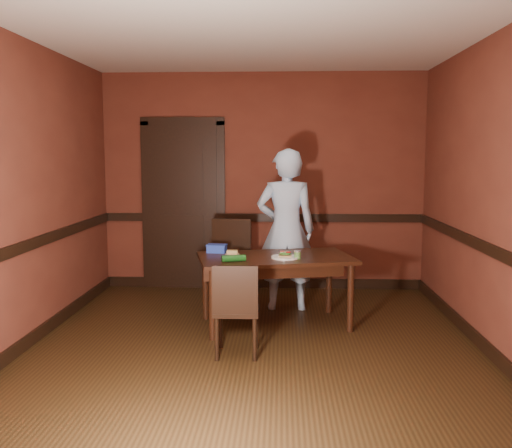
# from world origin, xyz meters

# --- Properties ---
(floor) EXTENTS (4.00, 4.50, 0.01)m
(floor) POSITION_xyz_m (0.00, 0.00, 0.00)
(floor) COLOR black
(floor) RESTS_ON ground
(ceiling) EXTENTS (4.00, 4.50, 0.01)m
(ceiling) POSITION_xyz_m (0.00, 0.00, 2.70)
(ceiling) COLOR beige
(ceiling) RESTS_ON ground
(wall_back) EXTENTS (4.00, 0.02, 2.70)m
(wall_back) POSITION_xyz_m (0.00, 2.25, 1.35)
(wall_back) COLOR #5E291C
(wall_back) RESTS_ON ground
(wall_front) EXTENTS (4.00, 0.02, 2.70)m
(wall_front) POSITION_xyz_m (0.00, -2.25, 1.35)
(wall_front) COLOR #5E291C
(wall_front) RESTS_ON ground
(wall_left) EXTENTS (0.02, 4.50, 2.70)m
(wall_left) POSITION_xyz_m (-2.00, 0.00, 1.35)
(wall_left) COLOR #5E291C
(wall_left) RESTS_ON ground
(wall_right) EXTENTS (0.02, 4.50, 2.70)m
(wall_right) POSITION_xyz_m (2.00, 0.00, 1.35)
(wall_right) COLOR #5E291C
(wall_right) RESTS_ON ground
(dado_back) EXTENTS (4.00, 0.03, 0.10)m
(dado_back) POSITION_xyz_m (0.00, 2.23, 0.90)
(dado_back) COLOR black
(dado_back) RESTS_ON ground
(dado_left) EXTENTS (0.03, 4.50, 0.10)m
(dado_left) POSITION_xyz_m (-1.99, 0.00, 0.90)
(dado_left) COLOR black
(dado_left) RESTS_ON ground
(dado_right) EXTENTS (0.03, 4.50, 0.10)m
(dado_right) POSITION_xyz_m (1.99, 0.00, 0.90)
(dado_right) COLOR black
(dado_right) RESTS_ON ground
(baseboard_back) EXTENTS (4.00, 0.03, 0.12)m
(baseboard_back) POSITION_xyz_m (0.00, 2.23, 0.06)
(baseboard_back) COLOR black
(baseboard_back) RESTS_ON ground
(baseboard_left) EXTENTS (0.03, 4.50, 0.12)m
(baseboard_left) POSITION_xyz_m (-1.99, 0.00, 0.06)
(baseboard_left) COLOR black
(baseboard_left) RESTS_ON ground
(baseboard_right) EXTENTS (0.03, 4.50, 0.12)m
(baseboard_right) POSITION_xyz_m (1.99, 0.00, 0.06)
(baseboard_right) COLOR black
(baseboard_right) RESTS_ON ground
(door) EXTENTS (1.05, 0.07, 2.20)m
(door) POSITION_xyz_m (-1.00, 2.22, 1.09)
(door) COLOR black
(door) RESTS_ON ground
(dining_table) EXTENTS (1.63, 1.15, 0.70)m
(dining_table) POSITION_xyz_m (0.18, 0.64, 0.35)
(dining_table) COLOR black
(dining_table) RESTS_ON floor
(chair_far) EXTENTS (0.54, 0.54, 0.98)m
(chair_far) POSITION_xyz_m (-0.28, 1.21, 0.49)
(chair_far) COLOR black
(chair_far) RESTS_ON floor
(chair_near) EXTENTS (0.38, 0.38, 0.80)m
(chair_near) POSITION_xyz_m (-0.14, -0.22, 0.40)
(chair_near) COLOR black
(chair_near) RESTS_ON floor
(person) EXTENTS (0.66, 0.44, 1.75)m
(person) POSITION_xyz_m (0.29, 1.25, 0.88)
(person) COLOR #AACBE8
(person) RESTS_ON floor
(sandwich_plate) EXTENTS (0.27, 0.27, 0.07)m
(sandwich_plate) POSITION_xyz_m (0.27, 0.53, 0.72)
(sandwich_plate) COLOR white
(sandwich_plate) RESTS_ON dining_table
(sauce_jar) EXTENTS (0.07, 0.07, 0.08)m
(sauce_jar) POSITION_xyz_m (0.39, 0.50, 0.74)
(sauce_jar) COLOR #548A3E
(sauce_jar) RESTS_ON dining_table
(cheese_saucer) EXTENTS (0.14, 0.14, 0.05)m
(cheese_saucer) POSITION_xyz_m (-0.25, 0.70, 0.71)
(cheese_saucer) COLOR white
(cheese_saucer) RESTS_ON dining_table
(food_tub) EXTENTS (0.21, 0.16, 0.08)m
(food_tub) POSITION_xyz_m (-0.42, 0.82, 0.74)
(food_tub) COLOR blue
(food_tub) RESTS_ON dining_table
(wrapped_veg) EXTENTS (0.23, 0.13, 0.06)m
(wrapped_veg) POSITION_xyz_m (-0.21, 0.33, 0.73)
(wrapped_veg) COLOR #154A15
(wrapped_veg) RESTS_ON dining_table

